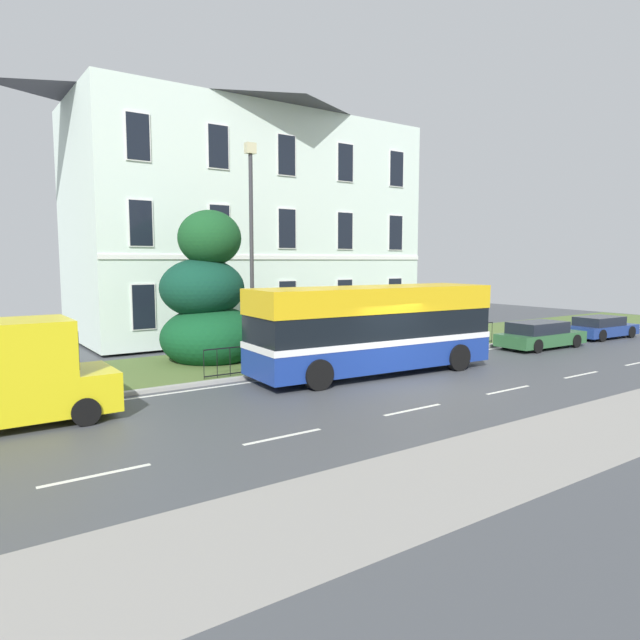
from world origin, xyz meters
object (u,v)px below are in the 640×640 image
at_px(georgian_townhouse, 248,213).
at_px(single_decker_bus, 373,328).
at_px(parked_hatchback_00, 540,335).
at_px(street_lamp_post, 252,243).
at_px(parked_hatchback_01, 601,327).
at_px(evergreen_tree, 208,305).

height_order(georgian_townhouse, single_decker_bus, georgian_townhouse).
bearing_deg(single_decker_bus, parked_hatchback_00, 4.09).
bearing_deg(street_lamp_post, parked_hatchback_01, -6.95).
relative_size(georgian_townhouse, street_lamp_post, 2.29).
distance_m(single_decker_bus, street_lamp_post, 5.14).
bearing_deg(evergreen_tree, georgian_townhouse, 52.93).
bearing_deg(parked_hatchback_00, parked_hatchback_01, 3.46).
bearing_deg(parked_hatchback_00, evergreen_tree, 161.06).
bearing_deg(parked_hatchback_00, street_lamp_post, 170.93).
bearing_deg(single_decker_bus, parked_hatchback_01, 4.54).
bearing_deg(parked_hatchback_01, georgian_townhouse, 140.33).
bearing_deg(georgian_townhouse, street_lamp_post, -116.77).
height_order(parked_hatchback_00, parked_hatchback_01, parked_hatchback_00).
bearing_deg(georgian_townhouse, single_decker_bus, -97.62).
distance_m(evergreen_tree, parked_hatchback_01, 19.90).
distance_m(georgian_townhouse, parked_hatchback_01, 19.29).
relative_size(parked_hatchback_01, street_lamp_post, 0.53).
height_order(single_decker_bus, parked_hatchback_01, single_decker_bus).
xyz_separation_m(evergreen_tree, parked_hatchback_01, (19.21, -4.93, -1.68)).
xyz_separation_m(georgian_townhouse, parked_hatchback_00, (8.21, -12.43, -5.90)).
bearing_deg(street_lamp_post, evergreen_tree, 100.65).
relative_size(georgian_townhouse, single_decker_bus, 1.97).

